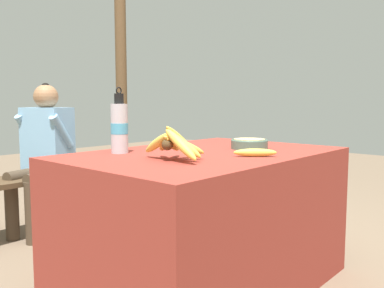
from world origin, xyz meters
name	(u,v)px	position (x,y,z in m)	size (l,w,h in m)	color
ground_plane	(205,285)	(0.00, 0.00, 0.00)	(12.00, 12.00, 0.00)	#75604C
market_counter	(205,219)	(0.00, 0.00, 0.35)	(1.38, 0.92, 0.70)	maroon
banana_bunch_ripe	(174,144)	(-0.31, -0.09, 0.77)	(0.22, 0.36, 0.16)	#4C381E
serving_bowl	(249,143)	(0.27, -0.09, 0.72)	(0.20, 0.20, 0.05)	#4C6B5B
water_bottle	(119,127)	(-0.31, 0.28, 0.82)	(0.08, 0.08, 0.32)	silver
loose_banana_front	(255,153)	(0.02, -0.28, 0.71)	(0.16, 0.18, 0.04)	#E0C64C
wooden_bench	(26,186)	(-0.23, 1.45, 0.35)	(1.56, 0.32, 0.42)	#4C3823
seated_vendor	(43,148)	(-0.12, 1.40, 0.62)	(0.46, 0.43, 1.08)	#473828
support_post_far	(121,80)	(0.82, 1.69, 1.14)	(0.10, 0.10, 2.29)	brown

